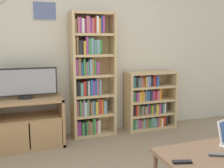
# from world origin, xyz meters

# --- Properties ---
(wall_back) EXTENTS (7.16, 0.09, 2.60)m
(wall_back) POSITION_xyz_m (-0.01, 2.16, 1.31)
(wall_back) COLOR beige
(wall_back) RESTS_ON ground_plane
(tv_stand) EXTENTS (0.90, 0.49, 0.65)m
(tv_stand) POSITION_xyz_m (-0.78, 1.85, 0.33)
(tv_stand) COLOR tan
(tv_stand) RESTS_ON ground_plane
(television) EXTENTS (0.82, 0.18, 0.40)m
(television) POSITION_xyz_m (-0.80, 1.89, 0.85)
(television) COLOR black
(television) RESTS_ON tv_stand
(bookshelf_tall) EXTENTS (0.63, 0.28, 1.79)m
(bookshelf_tall) POSITION_xyz_m (0.11, 2.00, 0.89)
(bookshelf_tall) COLOR tan
(bookshelf_tall) RESTS_ON ground_plane
(bookshelf_short) EXTENTS (0.81, 0.31, 0.92)m
(bookshelf_short) POSITION_xyz_m (1.04, 1.98, 0.44)
(bookshelf_short) COLOR tan
(bookshelf_short) RESTS_ON ground_plane
(coffee_table) EXTENTS (1.14, 0.57, 0.39)m
(coffee_table) POSITION_xyz_m (0.84, 0.16, 0.35)
(coffee_table) COLOR #4C3828
(coffee_table) RESTS_ON ground_plane
(remote_near_laptop) EXTENTS (0.16, 0.11, 0.02)m
(remote_near_laptop) POSITION_xyz_m (0.76, 0.09, 0.40)
(remote_near_laptop) COLOR #38383A
(remote_near_laptop) RESTS_ON coffee_table
(remote_far_from_laptop) EXTENTS (0.17, 0.09, 0.02)m
(remote_far_from_laptop) POSITION_xyz_m (0.38, 0.08, 0.40)
(remote_far_from_laptop) COLOR black
(remote_far_from_laptop) RESTS_ON coffee_table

